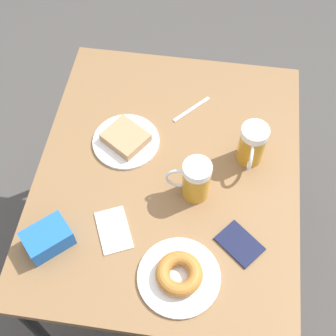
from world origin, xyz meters
name	(u,v)px	position (x,y,z in m)	size (l,w,h in m)	color
ground_plane	(168,258)	(0.00, 0.00, 0.00)	(8.00, 8.00, 0.00)	#474442
table	(168,181)	(0.00, 0.00, 0.68)	(0.83, 1.01, 0.75)	olive
plate_with_cake	(126,139)	(0.15, -0.09, 0.76)	(0.22, 0.22, 0.04)	white
plate_with_donut	(179,275)	(-0.08, 0.34, 0.77)	(0.23, 0.23, 0.05)	white
beer_mug_left	(195,180)	(-0.09, 0.06, 0.82)	(0.14, 0.09, 0.15)	#C68C23
beer_mug_center	(252,145)	(-0.25, -0.09, 0.82)	(0.09, 0.14, 0.15)	#C68C23
napkin_folded	(114,230)	(0.13, 0.23, 0.75)	(0.14, 0.16, 0.00)	white
fork	(192,109)	(-0.05, -0.26, 0.75)	(0.12, 0.13, 0.00)	silver
passport_near_edge	(239,244)	(-0.24, 0.22, 0.75)	(0.15, 0.15, 0.01)	#141938
blue_pouch	(48,238)	(0.30, 0.29, 0.78)	(0.16, 0.15, 0.07)	blue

